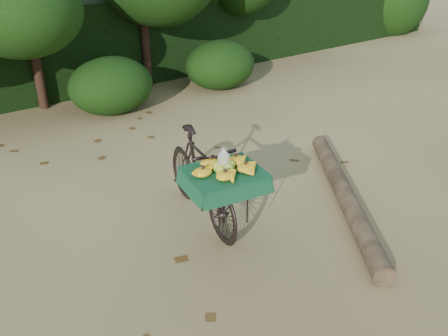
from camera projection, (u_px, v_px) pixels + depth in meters
ground at (155, 252)px, 5.13m from camera, size 80.00×80.00×0.00m
vendor_bicycle at (202, 178)px, 5.46m from camera, size 0.94×1.90×1.09m
fallen_log at (345, 194)px, 6.00m from camera, size 2.04×2.74×0.23m
bush_clumps at (58, 99)px, 8.26m from camera, size 8.80×1.70×0.90m
leaf_litter at (128, 224)px, 5.59m from camera, size 7.00×7.30×0.01m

